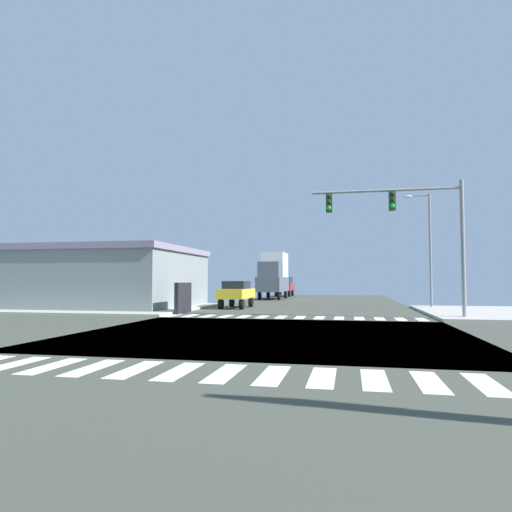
# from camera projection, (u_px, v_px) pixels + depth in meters

# --- Properties ---
(ground) EXTENTS (90.00, 90.00, 0.05)m
(ground) POSITION_uv_depth(u_px,v_px,m) (272.00, 334.00, 16.62)
(ground) COLOR #404439
(sidewalk_corner_nw) EXTENTS (12.00, 12.00, 0.14)m
(sidewalk_corner_nw) POSITION_uv_depth(u_px,v_px,m) (112.00, 308.00, 30.97)
(sidewalk_corner_nw) COLOR #AFAF9B
(sidewalk_corner_nw) RESTS_ON ground
(crosswalk_near) EXTENTS (13.50, 2.00, 0.01)m
(crosswalk_near) POSITION_uv_depth(u_px,v_px,m) (202.00, 372.00, 9.53)
(crosswalk_near) COLOR white
(crosswalk_near) RESTS_ON ground
(crosswalk_far) EXTENTS (13.50, 2.00, 0.01)m
(crosswalk_far) POSITION_uv_depth(u_px,v_px,m) (290.00, 317.00, 23.81)
(crosswalk_far) COLOR white
(crosswalk_far) RESTS_ON ground
(traffic_signal_mast) EXTENTS (7.54, 0.55, 6.96)m
(traffic_signal_mast) POSITION_uv_depth(u_px,v_px,m) (402.00, 217.00, 23.28)
(traffic_signal_mast) COLOR gray
(traffic_signal_mast) RESTS_ON ground
(street_lamp) EXTENTS (1.78, 0.32, 7.89)m
(street_lamp) POSITION_uv_depth(u_px,v_px,m) (426.00, 240.00, 31.29)
(street_lamp) COLOR gray
(street_lamp) RESTS_ON ground
(bank_building) EXTENTS (17.43, 10.77, 4.22)m
(bank_building) POSITION_uv_depth(u_px,v_px,m) (82.00, 278.00, 32.86)
(bank_building) COLOR gray
(bank_building) RESTS_ON ground
(sedan_farside_1) EXTENTS (1.80, 4.30, 1.88)m
(sedan_farside_1) POSITION_uv_depth(u_px,v_px,m) (237.00, 292.00, 32.06)
(sedan_farside_1) COLOR black
(sedan_farside_1) RESTS_ON ground
(box_truck_crossing_1) EXTENTS (2.40, 7.20, 4.85)m
(box_truck_crossing_1) POSITION_uv_depth(u_px,v_px,m) (274.00, 274.00, 47.73)
(box_truck_crossing_1) COLOR black
(box_truck_crossing_1) RESTS_ON ground
(suv_queued_1) EXTENTS (1.96, 4.60, 2.34)m
(suv_queued_1) POSITION_uv_depth(u_px,v_px,m) (284.00, 285.00, 55.67)
(suv_queued_1) COLOR black
(suv_queued_1) RESTS_ON ground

